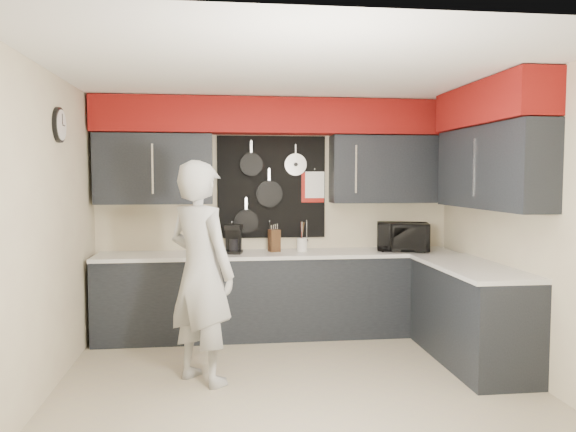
{
  "coord_description": "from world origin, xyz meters",
  "views": [
    {
      "loc": [
        -0.63,
        -4.59,
        1.74
      ],
      "look_at": [
        -0.01,
        0.5,
        1.38
      ],
      "focal_mm": 35.0,
      "sensor_mm": 36.0,
      "label": 1
    }
  ],
  "objects": [
    {
      "name": "ground",
      "position": [
        0.0,
        0.0,
        0.0
      ],
      "size": [
        4.0,
        4.0,
        0.0
      ],
      "primitive_type": "plane",
      "color": "tan",
      "rests_on": "ground"
    },
    {
      "name": "back_wall_assembly",
      "position": [
        0.01,
        1.6,
        2.01
      ],
      "size": [
        4.0,
        0.36,
        2.6
      ],
      "color": "beige",
      "rests_on": "ground"
    },
    {
      "name": "right_wall_assembly",
      "position": [
        1.85,
        0.26,
        1.94
      ],
      "size": [
        0.36,
        3.5,
        2.6
      ],
      "color": "beige",
      "rests_on": "ground"
    },
    {
      "name": "left_wall_assembly",
      "position": [
        -1.99,
        0.02,
        1.33
      ],
      "size": [
        0.05,
        3.5,
        2.6
      ],
      "color": "beige",
      "rests_on": "ground"
    },
    {
      "name": "base_cabinets",
      "position": [
        0.49,
        1.13,
        0.46
      ],
      "size": [
        3.95,
        2.2,
        0.92
      ],
      "color": "black",
      "rests_on": "ground"
    },
    {
      "name": "microwave",
      "position": [
        1.39,
        1.43,
        1.08
      ],
      "size": [
        0.64,
        0.51,
        0.31
      ],
      "primitive_type": "imported",
      "rotation": [
        0.0,
        0.0,
        -0.25
      ],
      "color": "black",
      "rests_on": "base_cabinets"
    },
    {
      "name": "knife_block",
      "position": [
        -0.04,
        1.5,
        1.04
      ],
      "size": [
        0.14,
        0.14,
        0.24
      ],
      "primitive_type": "cube",
      "rotation": [
        0.0,
        0.0,
        0.3
      ],
      "color": "#3A2012",
      "rests_on": "base_cabinets"
    },
    {
      "name": "utensil_crock",
      "position": [
        0.26,
        1.49,
        0.99
      ],
      "size": [
        0.12,
        0.12,
        0.15
      ],
      "primitive_type": "cylinder",
      "color": "white",
      "rests_on": "base_cabinets"
    },
    {
      "name": "coffee_maker",
      "position": [
        -0.49,
        1.44,
        1.08
      ],
      "size": [
        0.2,
        0.24,
        0.31
      ],
      "rotation": [
        0.0,
        0.0,
        -0.18
      ],
      "color": "black",
      "rests_on": "base_cabinets"
    },
    {
      "name": "person",
      "position": [
        -0.79,
        0.13,
        0.94
      ],
      "size": [
        0.81,
        0.8,
        1.88
      ],
      "primitive_type": "imported",
      "rotation": [
        0.0,
        0.0,
        2.38
      ],
      "color": "#A3A3A0",
      "rests_on": "ground"
    }
  ]
}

